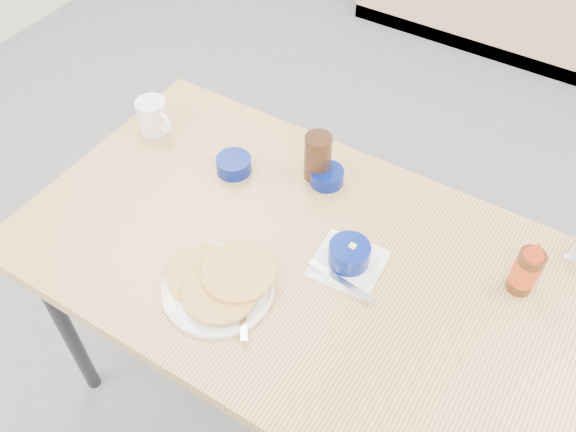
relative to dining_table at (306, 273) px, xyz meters
The scene contains 8 objects.
dining_table is the anchor object (origin of this frame).
pancake_plate 0.23m from the dining_table, 124.29° to the right, with size 0.27×0.26×0.05m.
coffee_mug 0.64m from the dining_table, 164.06° to the left, with size 0.13×0.09×0.10m.
grits_setting 0.13m from the dining_table, 21.55° to the left, with size 0.19×0.17×0.07m.
creamer_bowl 0.36m from the dining_table, 154.11° to the left, with size 0.09×0.09×0.04m.
butter_bowl 0.27m from the dining_table, 108.80° to the left, with size 0.09×0.09×0.04m.
amber_tumbler 0.31m from the dining_table, 114.86° to the left, with size 0.07×0.07×0.13m, color #311B0F.
syrup_bottle 0.51m from the dining_table, 22.14° to the left, with size 0.06×0.06×0.16m.
Camera 1 is at (0.43, -0.52, 1.91)m, focal length 38.00 mm.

